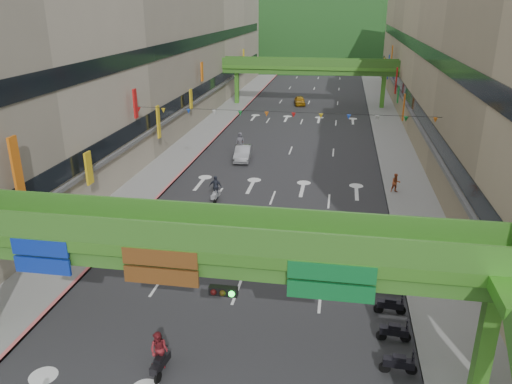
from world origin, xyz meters
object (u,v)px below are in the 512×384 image
scooter_rider_mid (159,353)px  pedestrian_red (396,185)px  overpass_near (225,266)px  car_silver (243,153)px  car_yellow (300,101)px

scooter_rider_mid → pedestrian_red: bearing=63.7°
scooter_rider_mid → overpass_near: bearing=7.8°
scooter_rider_mid → car_silver: 30.90m
pedestrian_red → car_yellow: bearing=91.3°
car_silver → car_yellow: 29.95m
car_yellow → car_silver: bearing=-105.3°
overpass_near → scooter_rider_mid: 5.02m
scooter_rider_mid → pedestrian_red: scooter_rider_mid is taller
car_silver → pedestrian_red: size_ratio=2.73×
car_yellow → overpass_near: bearing=-97.3°
overpass_near → scooter_rider_mid: bearing=-172.2°
car_silver → pedestrian_red: pedestrian_red is taller
overpass_near → car_silver: overpass_near is taller
overpass_near → pedestrian_red: overpass_near is taller
scooter_rider_mid → car_yellow: (0.61, 60.59, -0.40)m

